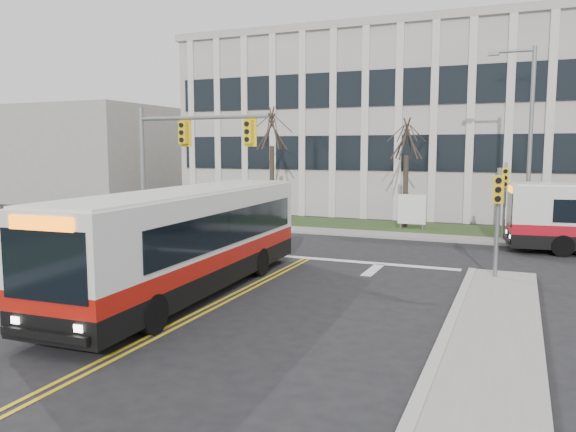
{
  "coord_description": "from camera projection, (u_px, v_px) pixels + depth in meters",
  "views": [
    {
      "loc": [
        7.86,
        -12.88,
        4.4
      ],
      "look_at": [
        0.09,
        5.83,
        2.0
      ],
      "focal_mm": 35.0,
      "sensor_mm": 36.0,
      "label": 1
    }
  ],
  "objects": [
    {
      "name": "ground",
      "position": [
        203.0,
        312.0,
        15.32
      ],
      "size": [
        120.0,
        120.0,
        0.0
      ],
      "primitive_type": "plane",
      "color": "black",
      "rests_on": "ground"
    },
    {
      "name": "building_annex",
      "position": [
        99.0,
        154.0,
        48.59
      ],
      "size": [
        12.0,
        12.0,
        8.0
      ],
      "primitive_type": "cube",
      "color": "#9E9B93",
      "rests_on": "ground"
    },
    {
      "name": "building_lawn",
      "position": [
        460.0,
        231.0,
        29.92
      ],
      "size": [
        44.0,
        5.0,
        0.12
      ],
      "primitive_type": "cube",
      "color": "#2E431C",
      "rests_on": "ground"
    },
    {
      "name": "tree_left",
      "position": [
        272.0,
        131.0,
        33.47
      ],
      "size": [
        1.8,
        1.8,
        7.7
      ],
      "color": "#42352B",
      "rests_on": "ground"
    },
    {
      "name": "directory_sign",
      "position": [
        412.0,
        210.0,
        30.29
      ],
      "size": [
        1.5,
        0.12,
        2.0
      ],
      "color": "slate",
      "rests_on": "ground"
    },
    {
      "name": "bus_main",
      "position": [
        188.0,
        243.0,
        17.16
      ],
      "size": [
        3.07,
        11.84,
        3.13
      ],
      "primitive_type": null,
      "rotation": [
        0.0,
        0.0,
        0.05
      ],
      "color": "silver",
      "rests_on": "ground"
    },
    {
      "name": "signal_pole_near",
      "position": [
        498.0,
        207.0,
        18.62
      ],
      "size": [
        0.34,
        0.39,
        3.8
      ],
      "color": "slate",
      "rests_on": "ground"
    },
    {
      "name": "streetlight",
      "position": [
        527.0,
        133.0,
        26.51
      ],
      "size": [
        2.15,
        0.25,
        9.2
      ],
      "color": "slate",
      "rests_on": "ground"
    },
    {
      "name": "office_building",
      "position": [
        480.0,
        127.0,
        40.23
      ],
      "size": [
        40.0,
        16.0,
        12.0
      ],
      "primitive_type": "cube",
      "color": "beige",
      "rests_on": "ground"
    },
    {
      "name": "mast_arm_signal",
      "position": [
        175.0,
        153.0,
        23.53
      ],
      "size": [
        6.11,
        0.38,
        6.2
      ],
      "color": "slate",
      "rests_on": "ground"
    },
    {
      "name": "sidewalk_cross",
      "position": [
        454.0,
        239.0,
        27.35
      ],
      "size": [
        44.0,
        1.6,
        0.14
      ],
      "primitive_type": "cube",
      "color": "#9E9B93",
      "rests_on": "ground"
    },
    {
      "name": "signal_pole_far",
      "position": [
        505.0,
        190.0,
        26.41
      ],
      "size": [
        0.34,
        0.39,
        3.8
      ],
      "color": "slate",
      "rests_on": "ground"
    },
    {
      "name": "tree_mid",
      "position": [
        407.0,
        141.0,
        30.68
      ],
      "size": [
        1.8,
        1.8,
        6.82
      ],
      "color": "#42352B",
      "rests_on": "ground"
    }
  ]
}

